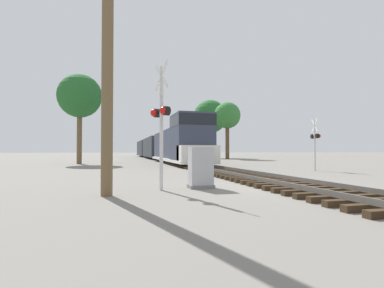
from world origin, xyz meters
name	(u,v)px	position (x,y,z in m)	size (l,w,h in m)	color
ground_plane	(284,186)	(0.00, 0.00, 0.00)	(400.00, 400.00, 0.00)	slate
rail_track_bed	(284,183)	(0.00, 0.00, 0.14)	(2.60, 160.00, 0.31)	#382819
freight_train	(157,147)	(0.00, 36.08, 1.84)	(3.04, 52.18, 4.33)	#33384C
crossing_signal_near	(161,117)	(-4.56, -0.02, 2.45)	(0.58, 1.00, 4.28)	silver
crossing_signal_far	(315,139)	(6.51, 6.99, 2.07)	(0.51, 1.01, 3.42)	silver
relay_cabinet	(201,168)	(-3.09, 0.29, 0.70)	(0.86, 0.67, 1.43)	slate
utility_pole	(108,34)	(-6.25, -0.84, 4.74)	(1.80, 0.34, 9.28)	brown
tree_far_right	(80,96)	(-9.65, 21.72, 6.74)	(4.34, 4.34, 8.97)	brown
tree_mid_background	(227,116)	(10.44, 33.40, 6.65)	(4.06, 4.06, 8.80)	brown
tree_deep_background	(210,117)	(10.19, 41.42, 7.43)	(5.99, 5.99, 10.44)	brown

